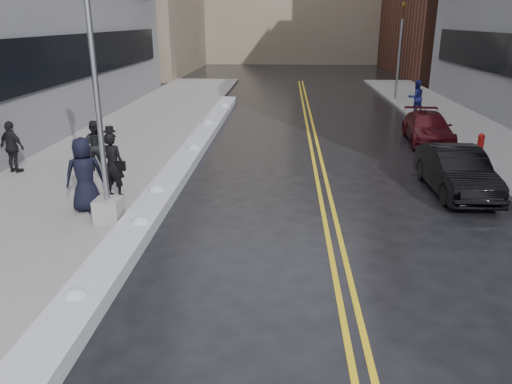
# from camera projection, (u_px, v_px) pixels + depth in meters

# --- Properties ---
(ground) EXTENTS (160.00, 160.00, 0.00)m
(ground) POSITION_uv_depth(u_px,v_px,m) (226.00, 265.00, 11.00)
(ground) COLOR black
(ground) RESTS_ON ground
(sidewalk_west) EXTENTS (5.50, 50.00, 0.15)m
(sidewalk_west) POSITION_uv_depth(u_px,v_px,m) (117.00, 148.00, 20.73)
(sidewalk_west) COLOR gray
(sidewalk_west) RESTS_ON ground
(sidewalk_east) EXTENTS (4.00, 50.00, 0.15)m
(sidewalk_east) POSITION_uv_depth(u_px,v_px,m) (505.00, 153.00, 19.85)
(sidewalk_east) COLOR gray
(sidewalk_east) RESTS_ON ground
(lane_line_left) EXTENTS (0.12, 50.00, 0.01)m
(lane_line_left) POSITION_uv_depth(u_px,v_px,m) (312.00, 152.00, 20.30)
(lane_line_left) COLOR gold
(lane_line_left) RESTS_ON ground
(lane_line_right) EXTENTS (0.12, 50.00, 0.01)m
(lane_line_right) POSITION_uv_depth(u_px,v_px,m) (319.00, 152.00, 20.28)
(lane_line_right) COLOR gold
(lane_line_right) RESTS_ON ground
(snow_ridge) EXTENTS (0.90, 30.00, 0.34)m
(snow_ridge) POSITION_uv_depth(u_px,v_px,m) (186.00, 160.00, 18.63)
(snow_ridge) COLOR silver
(snow_ridge) RESTS_ON ground
(lamppost) EXTENTS (0.65, 0.65, 7.62)m
(lamppost) POSITION_uv_depth(u_px,v_px,m) (100.00, 131.00, 12.24)
(lamppost) COLOR gray
(lamppost) RESTS_ON sidewalk_west
(fire_hydrant) EXTENTS (0.26, 0.26, 0.73)m
(fire_hydrant) POSITION_uv_depth(u_px,v_px,m) (481.00, 141.00, 19.75)
(fire_hydrant) COLOR maroon
(fire_hydrant) RESTS_ON sidewalk_east
(traffic_signal) EXTENTS (0.16, 0.20, 6.00)m
(traffic_signal) POSITION_uv_depth(u_px,v_px,m) (400.00, 48.00, 32.05)
(traffic_signal) COLOR gray
(traffic_signal) RESTS_ON sidewalk_east
(pedestrian_fedora) EXTENTS (0.78, 0.59, 1.94)m
(pedestrian_fedora) POSITION_uv_depth(u_px,v_px,m) (113.00, 165.00, 14.51)
(pedestrian_fedora) COLOR black
(pedestrian_fedora) RESTS_ON sidewalk_west
(pedestrian_b) EXTENTS (0.86, 0.68, 1.73)m
(pedestrian_b) POSITION_uv_depth(u_px,v_px,m) (95.00, 145.00, 17.21)
(pedestrian_b) COLOR black
(pedestrian_b) RESTS_ON sidewalk_west
(pedestrian_c) EXTENTS (1.17, 0.99, 2.04)m
(pedestrian_c) POSITION_uv_depth(u_px,v_px,m) (84.00, 175.00, 13.41)
(pedestrian_c) COLOR black
(pedestrian_c) RESTS_ON sidewalk_west
(pedestrian_d) EXTENTS (1.12, 0.78, 1.77)m
(pedestrian_d) POSITION_uv_depth(u_px,v_px,m) (12.00, 147.00, 16.87)
(pedestrian_d) COLOR black
(pedestrian_d) RESTS_ON sidewalk_west
(pedestrian_east) EXTENTS (1.08, 0.95, 1.87)m
(pedestrian_east) POSITION_uv_depth(u_px,v_px,m) (416.00, 97.00, 27.29)
(pedestrian_east) COLOR navy
(pedestrian_east) RESTS_ON sidewalk_east
(car_black) EXTENTS (1.59, 4.31, 1.41)m
(car_black) POSITION_uv_depth(u_px,v_px,m) (456.00, 171.00, 15.36)
(car_black) COLOR black
(car_black) RESTS_ON ground
(car_maroon) EXTENTS (2.12, 4.50, 1.27)m
(car_maroon) POSITION_uv_depth(u_px,v_px,m) (428.00, 128.00, 21.81)
(car_maroon) COLOR #480B12
(car_maroon) RESTS_ON ground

